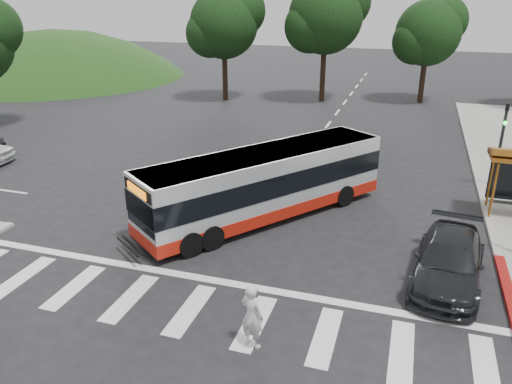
% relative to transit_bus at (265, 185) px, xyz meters
% --- Properties ---
extents(ground, '(140.00, 140.00, 0.00)m').
position_rel_transit_bus_xyz_m(ground, '(-0.22, -1.91, -1.40)').
color(ground, black).
rests_on(ground, ground).
extents(curb_east, '(0.30, 40.00, 0.15)m').
position_rel_transit_bus_xyz_m(curb_east, '(8.78, 6.09, -1.32)').
color(curb_east, '#9E9991').
rests_on(curb_east, ground).
extents(curb_east_red, '(0.32, 6.00, 0.15)m').
position_rel_transit_bus_xyz_m(curb_east_red, '(8.78, -3.91, -1.32)').
color(curb_east_red, maroon).
rests_on(curb_east_red, ground).
extents(hillside_nw, '(44.00, 44.00, 10.00)m').
position_rel_transit_bus_xyz_m(hillside_nw, '(-32.22, 28.09, -1.40)').
color(hillside_nw, '#1C4115').
rests_on(hillside_nw, ground).
extents(crosswalk_ladder, '(18.00, 2.60, 0.01)m').
position_rel_transit_bus_xyz_m(crosswalk_ladder, '(-0.22, -6.91, -1.39)').
color(crosswalk_ladder, silver).
rests_on(crosswalk_ladder, ground).
extents(traffic_signal_ne_short, '(0.18, 0.37, 4.00)m').
position_rel_transit_bus_xyz_m(traffic_signal_ne_short, '(9.38, 6.58, 1.08)').
color(traffic_signal_ne_short, black).
rests_on(traffic_signal_ne_short, ground).
extents(tree_north_a, '(6.60, 6.15, 10.17)m').
position_rel_transit_bus_xyz_m(tree_north_a, '(-2.14, 24.16, 5.52)').
color(tree_north_a, black).
rests_on(tree_north_a, ground).
extents(tree_north_b, '(5.72, 5.33, 8.43)m').
position_rel_transit_bus_xyz_m(tree_north_b, '(5.85, 26.15, 4.26)').
color(tree_north_b, black).
rests_on(tree_north_b, ground).
extents(tree_north_c, '(6.16, 5.74, 9.30)m').
position_rel_transit_bus_xyz_m(tree_north_c, '(-10.14, 22.16, 4.89)').
color(tree_north_c, black).
rests_on(tree_north_c, ground).
extents(transit_bus, '(8.26, 10.13, 2.80)m').
position_rel_transit_bus_xyz_m(transit_bus, '(0.00, 0.00, 0.00)').
color(transit_bus, silver).
rests_on(transit_bus, ground).
extents(pedestrian, '(0.79, 0.64, 1.85)m').
position_rel_transit_bus_xyz_m(pedestrian, '(2.00, -7.84, -0.47)').
color(pedestrian, silver).
rests_on(pedestrian, ground).
extents(dark_sedan, '(2.61, 5.19, 1.45)m').
position_rel_transit_bus_xyz_m(dark_sedan, '(6.98, -2.94, -0.67)').
color(dark_sedan, black).
rests_on(dark_sedan, ground).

